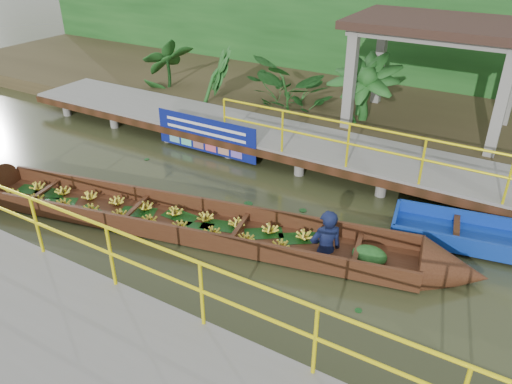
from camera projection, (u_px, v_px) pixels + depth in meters
The scene contains 9 objects.
ground at pixel (198, 214), 10.34m from camera, with size 80.00×80.00×0.00m, color #2B2E17.
land_strip at pixel (338, 102), 15.87m from camera, with size 30.00×8.00×0.45m, color #372E1B.
far_dock at pixel (278, 138), 12.68m from camera, with size 16.00×2.06×1.66m.
near_dock at pixel (68, 358), 6.59m from camera, with size 18.00×2.40×1.73m.
pavilion at pixel (440, 36), 12.38m from camera, with size 4.40×3.00×3.00m.
foliage_backdrop at pixel (370, 31), 16.90m from camera, with size 30.00×0.80×4.00m, color #154416.
vendor_boat at pixel (196, 221), 9.70m from camera, with size 11.06×3.36×2.16m.
blue_banner at pixel (206, 135), 12.62m from camera, with size 2.97×0.04×0.93m.
tropical_plants at pixel (347, 88), 13.15m from camera, with size 14.61×1.61×2.01m.
Camera 1 is at (5.54, -6.97, 5.41)m, focal length 35.00 mm.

